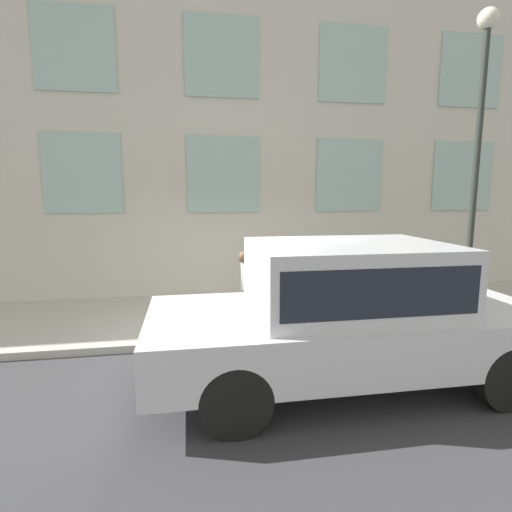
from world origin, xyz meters
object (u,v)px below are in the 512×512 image
Objects in this scene: parked_car_silver_near at (348,308)px; street_lamp at (479,132)px; person at (245,281)px; fire_hydrant at (267,305)px.

parked_car_silver_near is 0.91× the size of street_lamp.
street_lamp reaches higher than person.
street_lamp is (2.06, -3.27, 2.54)m from parked_car_silver_near.
person is 2.32m from parked_car_silver_near.
parked_car_silver_near is at bearing 122.22° from street_lamp.
parked_car_silver_near is at bearing -162.21° from fire_hydrant.
fire_hydrant is at bearing 130.49° from person.
parked_car_silver_near is 4.63m from street_lamp.
street_lamp is (0.06, -3.92, 3.04)m from fire_hydrant.
street_lamp is at bearing -57.78° from parked_car_silver_near.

